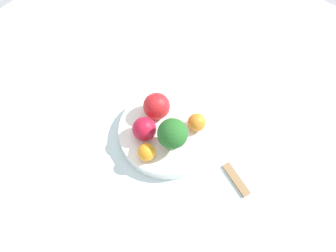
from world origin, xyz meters
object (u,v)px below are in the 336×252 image
apple_red (157,106)px  orange_front (197,122)px  bowl (168,132)px  apple_green (144,129)px  orange_back (147,152)px  spoon (236,179)px  broccoli (173,134)px

apple_red → orange_front: size_ratio=1.49×
bowl → apple_green: size_ratio=4.24×
bowl → apple_red: bearing=-18.3°
orange_back → spoon: (-0.16, -0.08, -0.04)m
apple_green → orange_back: 0.05m
apple_green → orange_front: (-0.07, -0.08, -0.01)m
apple_green → orange_front: 0.10m
orange_front → orange_back: size_ratio=1.05×
orange_front → orange_back: orange_front is taller
broccoli → apple_green: bearing=16.3°
spoon → orange_back: bearing=26.7°
apple_green → orange_front: apple_green is taller
apple_green → spoon: size_ratio=0.64×
orange_front → apple_green: bearing=49.2°
bowl → apple_green: (0.03, 0.04, 0.04)m
broccoli → orange_front: (-0.01, -0.06, -0.02)m
orange_front → spoon: orange_front is taller
spoon → broccoli: bearing=12.4°
apple_red → spoon: size_ratio=0.74×
broccoli → orange_back: size_ratio=2.14×
broccoli → apple_green: (0.06, 0.02, -0.02)m
orange_back → broccoli: bearing=-114.4°
apple_green → broccoli: bearing=-163.7°
apple_green → apple_red: bearing=-75.0°
spoon → orange_front: bearing=-14.9°
apple_red → bowl: bearing=161.7°
broccoli → bowl: bearing=-38.1°
spoon → apple_red: bearing=-2.1°
bowl → orange_front: bearing=-137.3°
broccoli → apple_red: bearing=-27.7°
bowl → apple_green: 0.06m
apple_green → orange_back: bearing=136.0°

